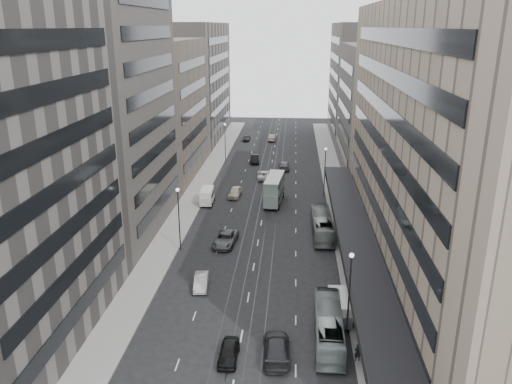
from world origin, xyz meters
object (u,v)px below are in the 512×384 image
(bus_near, at_px, (329,326))
(bus_far, at_px, (322,225))
(sedan_1, at_px, (201,282))
(sedan_2, at_px, (225,239))
(panel_van, at_px, (207,196))
(double_decker, at_px, (274,189))
(vw_microbus, at_px, (339,307))
(sedan_0, at_px, (229,352))
(pedestrian, at_px, (358,352))

(bus_near, relative_size, bus_far, 0.96)
(sedan_1, relative_size, sedan_2, 0.73)
(panel_van, bearing_deg, sedan_1, -84.05)
(double_decker, height_order, panel_van, double_decker)
(bus_far, relative_size, double_decker, 1.29)
(double_decker, xyz_separation_m, vw_microbus, (7.70, -33.15, -1.03))
(sedan_1, height_order, sedan_2, sedan_2)
(double_decker, distance_m, sedan_1, 28.84)
(sedan_0, xyz_separation_m, sedan_2, (-3.46, 23.51, 0.10))
(double_decker, bearing_deg, sedan_2, -103.12)
(vw_microbus, xyz_separation_m, sedan_2, (-13.40, 16.52, -0.59))
(vw_microbus, bearing_deg, double_decker, 100.78)
(bus_far, distance_m, sedan_0, 29.13)
(sedan_0, xyz_separation_m, sedan_1, (-4.60, 12.17, -0.01))
(sedan_1, distance_m, sedan_2, 11.40)
(panel_van, distance_m, sedan_1, 26.86)
(bus_far, height_order, double_decker, double_decker)
(bus_far, height_order, sedan_1, bus_far)
(bus_near, distance_m, double_decker, 37.23)
(sedan_0, distance_m, sedan_1, 13.01)
(bus_near, distance_m, sedan_0, 9.37)
(double_decker, distance_m, panel_van, 10.83)
(bus_far, distance_m, pedestrian, 27.20)
(bus_near, bearing_deg, sedan_0, 22.89)
(double_decker, xyz_separation_m, pedestrian, (8.70, -39.66, -1.44))
(sedan_0, height_order, sedan_1, sedan_0)
(sedan_1, bearing_deg, sedan_0, -75.50)
(double_decker, relative_size, sedan_2, 1.47)
(double_decker, relative_size, vw_microbus, 1.79)
(bus_far, bearing_deg, sedan_1, 47.03)
(sedan_0, bearing_deg, double_decker, 87.10)
(double_decker, relative_size, panel_van, 1.98)
(sedan_1, bearing_deg, sedan_2, 78.05)
(pedestrian, bearing_deg, sedan_1, -54.01)
(bus_near, distance_m, pedestrian, 3.80)
(panel_van, xyz_separation_m, sedan_0, (8.46, -38.74, -0.75))
(panel_van, relative_size, sedan_1, 1.02)
(sedan_0, relative_size, sedan_2, 0.72)
(bus_far, bearing_deg, pedestrian, 92.48)
(panel_van, height_order, sedan_1, panel_van)
(bus_far, height_order, vw_microbus, bus_far)
(bus_far, bearing_deg, double_decker, -61.90)
(bus_far, height_order, sedan_2, bus_far)
(double_decker, xyz_separation_m, sedan_0, (-2.24, -40.13, -1.72))
(vw_microbus, xyz_separation_m, pedestrian, (1.00, -6.52, -0.41))
(bus_far, height_order, pedestrian, bus_far)
(sedan_0, bearing_deg, sedan_1, 111.01)
(bus_far, bearing_deg, bus_near, 87.53)
(double_decker, distance_m, pedestrian, 40.63)
(bus_near, distance_m, vw_microbus, 3.73)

